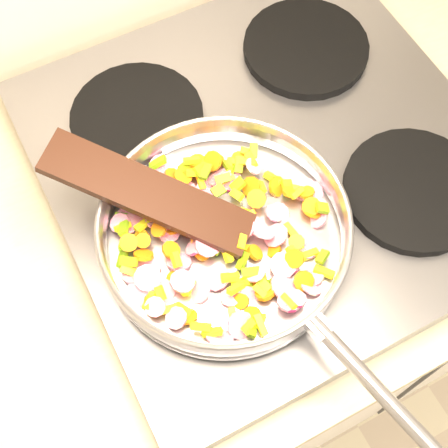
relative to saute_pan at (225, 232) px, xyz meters
name	(u,v)px	position (x,y,z in m)	size (l,w,h in m)	color
cooktop	(270,164)	(0.12, 0.09, -0.07)	(0.60, 0.60, 0.04)	#939399
grate_fl	(229,281)	(-0.02, -0.05, -0.04)	(0.19, 0.19, 0.02)	black
grate_fr	(414,190)	(0.26, -0.05, -0.04)	(0.19, 0.19, 0.02)	black
grate_bl	(137,118)	(-0.02, 0.23, -0.04)	(0.19, 0.19, 0.02)	black
grate_br	(306,48)	(0.26, 0.23, -0.04)	(0.19, 0.19, 0.02)	black
saute_pan	(225,232)	(0.00, 0.00, 0.00)	(0.35, 0.51, 0.06)	#9E9EA5
vegetable_heap	(219,235)	(-0.01, 0.01, -0.01)	(0.30, 0.29, 0.05)	#C71352
wooden_spatula	(149,194)	(-0.06, 0.08, 0.03)	(0.27, 0.06, 0.01)	black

